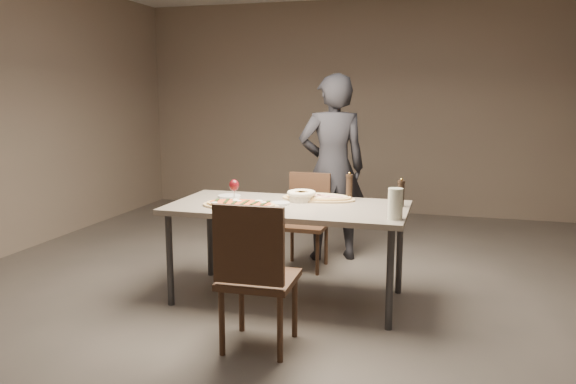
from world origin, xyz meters
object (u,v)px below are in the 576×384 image
(dining_table, at_px, (288,212))
(pepper_mill_left, at_px, (401,193))
(ham_pizza, at_px, (318,198))
(diner, at_px, (332,168))
(chair_near, at_px, (255,269))
(zucchini_pizza, at_px, (241,204))
(chair_far, at_px, (307,215))
(carafe, at_px, (395,204))
(bread_basket, at_px, (301,195))

(dining_table, distance_m, pepper_mill_left, 0.86)
(ham_pizza, bearing_deg, diner, 119.29)
(pepper_mill_left, xyz_separation_m, chair_near, (-0.77, -1.12, -0.32))
(diner, bearing_deg, ham_pizza, 71.64)
(chair_near, bearing_deg, pepper_mill_left, 53.78)
(zucchini_pizza, relative_size, chair_far, 0.69)
(carafe, xyz_separation_m, chair_near, (-0.77, -0.67, -0.32))
(dining_table, height_order, pepper_mill_left, pepper_mill_left)
(diner, bearing_deg, bread_basket, 64.52)
(chair_far, bearing_deg, ham_pizza, 113.47)
(dining_table, relative_size, bread_basket, 7.94)
(chair_far, bearing_deg, pepper_mill_left, 143.54)
(bread_basket, distance_m, carafe, 0.90)
(ham_pizza, height_order, bread_basket, bread_basket)
(ham_pizza, relative_size, pepper_mill_left, 2.74)
(zucchini_pizza, relative_size, carafe, 2.83)
(pepper_mill_left, distance_m, carafe, 0.45)
(zucchini_pizza, distance_m, chair_near, 0.90)
(carafe, distance_m, chair_far, 1.50)
(zucchini_pizza, height_order, carafe, carafe)
(dining_table, bearing_deg, diner, 85.08)
(carafe, xyz_separation_m, chair_far, (-0.90, 1.14, -0.37))
(chair_far, bearing_deg, bread_basket, 101.77)
(zucchini_pizza, bearing_deg, chair_far, 64.12)
(bread_basket, relative_size, pepper_mill_left, 1.05)
(dining_table, xyz_separation_m, chair_near, (0.06, -0.94, -0.16))
(ham_pizza, relative_size, diner, 0.33)
(pepper_mill_left, xyz_separation_m, chair_far, (-0.90, 0.69, -0.37))
(dining_table, distance_m, ham_pizza, 0.34)
(ham_pizza, distance_m, chair_near, 1.24)
(bread_basket, bearing_deg, carafe, -30.20)
(dining_table, height_order, chair_near, chair_near)
(bread_basket, height_order, chair_far, chair_far)
(bread_basket, distance_m, chair_far, 0.77)
(ham_pizza, bearing_deg, chair_far, 137.03)
(pepper_mill_left, relative_size, diner, 0.12)
(zucchini_pizza, xyz_separation_m, carafe, (1.15, -0.10, 0.09))
(chair_near, bearing_deg, dining_table, 91.89)
(dining_table, height_order, diner, diner)
(dining_table, bearing_deg, zucchini_pizza, -153.33)
(zucchini_pizza, height_order, chair_near, chair_near)
(ham_pizza, xyz_separation_m, chair_far, (-0.25, 0.60, -0.28))
(carafe, height_order, diner, diner)
(bread_basket, height_order, diner, diner)
(dining_table, height_order, carafe, carafe)
(zucchini_pizza, xyz_separation_m, ham_pizza, (0.50, 0.44, -0.00))
(carafe, height_order, chair_far, carafe)
(ham_pizza, relative_size, chair_near, 0.62)
(ham_pizza, distance_m, chair_far, 0.71)
(dining_table, height_order, bread_basket, bread_basket)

